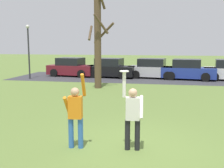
# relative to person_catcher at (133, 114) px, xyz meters

# --- Properties ---
(ground_plane) EXTENTS (120.00, 120.00, 0.00)m
(ground_plane) POSITION_rel_person_catcher_xyz_m (-0.04, 0.25, -0.98)
(ground_plane) COLOR olive
(person_catcher) EXTENTS (0.56, 0.49, 2.08)m
(person_catcher) POSITION_rel_person_catcher_xyz_m (0.00, 0.00, 0.00)
(person_catcher) COLOR black
(person_catcher) RESTS_ON ground_plane
(person_defender) EXTENTS (0.57, 0.49, 2.04)m
(person_defender) POSITION_rel_person_catcher_xyz_m (-1.51, -0.15, -0.00)
(person_defender) COLOR #3366B7
(person_defender) RESTS_ON ground_plane
(frisbee_disc) EXTENTS (0.24, 0.24, 0.02)m
(frisbee_disc) POSITION_rel_person_catcher_xyz_m (-0.22, -0.02, 1.11)
(frisbee_disc) COLOR white
(frisbee_disc) RESTS_ON person_catcher
(parked_car_maroon) EXTENTS (4.30, 2.45, 1.59)m
(parked_car_maroon) POSITION_rel_person_catcher_xyz_m (-7.08, 15.62, -0.25)
(parked_car_maroon) COLOR maroon
(parked_car_maroon) RESTS_ON ground_plane
(parked_car_black) EXTENTS (4.30, 2.45, 1.59)m
(parked_car_black) POSITION_rel_person_catcher_xyz_m (-3.61, 15.41, -0.25)
(parked_car_black) COLOR black
(parked_car_black) RESTS_ON ground_plane
(parked_car_silver) EXTENTS (4.30, 2.45, 1.59)m
(parked_car_silver) POSITION_rel_person_catcher_xyz_m (-0.09, 15.60, -0.25)
(parked_car_silver) COLOR #BCBCC1
(parked_car_silver) RESTS_ON ground_plane
(parked_car_blue) EXTENTS (4.30, 2.45, 1.59)m
(parked_car_blue) POSITION_rel_person_catcher_xyz_m (2.67, 15.17, -0.25)
(parked_car_blue) COLOR #233893
(parked_car_blue) RESTS_ON ground_plane
(parking_strip) EXTENTS (25.62, 6.40, 0.01)m
(parking_strip) POSITION_rel_person_catcher_xyz_m (1.30, 15.22, -0.98)
(parking_strip) COLOR #38383D
(parking_strip) RESTS_ON ground_plane
(bare_tree_tall) EXTENTS (1.56, 1.74, 6.19)m
(bare_tree_tall) POSITION_rel_person_catcher_xyz_m (-3.29, 9.76, 2.21)
(bare_tree_tall) COLOR brown
(bare_tree_tall) RESTS_ON ground_plane
(lamppost_by_lot) EXTENTS (0.28, 0.28, 4.26)m
(lamppost_by_lot) POSITION_rel_person_catcher_xyz_m (-9.79, 13.22, 1.60)
(lamppost_by_lot) COLOR #2D2D33
(lamppost_by_lot) RESTS_ON ground_plane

